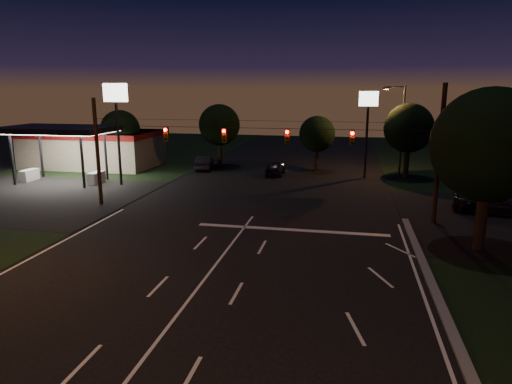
% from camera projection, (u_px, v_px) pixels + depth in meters
% --- Properties ---
extents(ground, '(140.00, 140.00, 0.00)m').
position_uv_depth(ground, '(180.00, 311.00, 18.11)').
color(ground, black).
rests_on(ground, ground).
extents(cross_street_left, '(20.00, 16.00, 0.02)m').
position_uv_depth(cross_street_left, '(19.00, 197.00, 37.27)').
color(cross_street_left, black).
rests_on(cross_street_left, ground).
extents(stop_bar, '(12.00, 0.50, 0.01)m').
position_uv_depth(stop_bar, '(291.00, 230.00, 28.52)').
color(stop_bar, silver).
rests_on(stop_bar, ground).
extents(utility_pole_right, '(0.30, 0.30, 9.00)m').
position_uv_depth(utility_pole_right, '(433.00, 222.00, 30.13)').
color(utility_pole_right, black).
rests_on(utility_pole_right, ground).
extents(utility_pole_left, '(0.28, 0.28, 8.00)m').
position_uv_depth(utility_pole_left, '(102.00, 205.00, 34.77)').
color(utility_pole_left, black).
rests_on(utility_pole_left, ground).
extents(signal_span, '(24.00, 0.40, 1.56)m').
position_uv_depth(signal_span, '(255.00, 135.00, 31.20)').
color(signal_span, black).
rests_on(signal_span, ground).
extents(gas_station, '(14.20, 16.10, 5.25)m').
position_uv_depth(gas_station, '(91.00, 146.00, 50.86)').
color(gas_station, gray).
rests_on(gas_station, ground).
extents(pole_sign_left_near, '(2.20, 0.30, 9.10)m').
position_uv_depth(pole_sign_left_near, '(116.00, 108.00, 40.30)').
color(pole_sign_left_near, black).
rests_on(pole_sign_left_near, ground).
extents(pole_sign_right, '(1.80, 0.30, 8.40)m').
position_uv_depth(pole_sign_right, '(368.00, 114.00, 43.87)').
color(pole_sign_right, black).
rests_on(pole_sign_right, ground).
extents(street_light_right_far, '(2.20, 0.35, 9.00)m').
position_uv_depth(street_light_right_far, '(400.00, 124.00, 45.37)').
color(street_light_right_far, black).
rests_on(street_light_right_far, ground).
extents(tree_right_near, '(6.00, 6.00, 8.76)m').
position_uv_depth(tree_right_near, '(489.00, 146.00, 23.96)').
color(tree_right_near, black).
rests_on(tree_right_near, ground).
extents(tree_far_a, '(4.20, 4.20, 6.42)m').
position_uv_depth(tree_far_a, '(121.00, 130.00, 49.43)').
color(tree_far_a, black).
rests_on(tree_far_a, ground).
extents(tree_far_b, '(4.60, 4.60, 6.98)m').
position_uv_depth(tree_far_b, '(220.00, 125.00, 51.26)').
color(tree_far_b, black).
rests_on(tree_far_b, ground).
extents(tree_far_c, '(3.80, 3.80, 5.86)m').
position_uv_depth(tree_far_c, '(317.00, 134.00, 48.31)').
color(tree_far_c, black).
rests_on(tree_far_c, ground).
extents(tree_far_d, '(4.80, 4.80, 7.30)m').
position_uv_depth(tree_far_d, '(409.00, 129.00, 44.48)').
color(tree_far_d, black).
rests_on(tree_far_d, ground).
extents(tree_far_e, '(4.00, 4.00, 6.18)m').
position_uv_depth(tree_far_e, '(503.00, 140.00, 41.16)').
color(tree_far_e, black).
rests_on(tree_far_e, ground).
extents(car_oncoming_a, '(1.84, 4.32, 1.46)m').
position_uv_depth(car_oncoming_a, '(275.00, 168.00, 46.69)').
color(car_oncoming_a, black).
rests_on(car_oncoming_a, ground).
extents(car_oncoming_b, '(2.32, 4.69, 1.48)m').
position_uv_depth(car_oncoming_b, '(204.00, 163.00, 49.65)').
color(car_oncoming_b, black).
rests_on(car_oncoming_b, ground).
extents(car_cross, '(5.56, 3.08, 1.52)m').
position_uv_depth(car_cross, '(492.00, 204.00, 31.97)').
color(car_cross, black).
rests_on(car_cross, ground).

